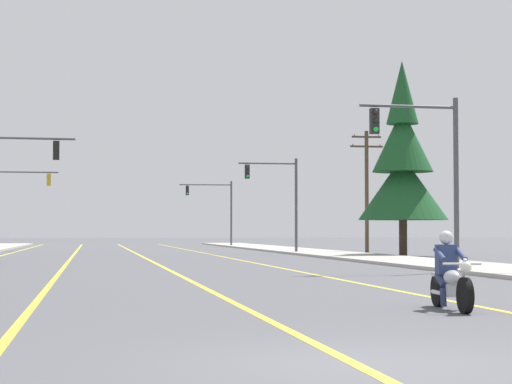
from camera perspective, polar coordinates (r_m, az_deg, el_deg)
ground_plane at (r=10.38m, az=6.52°, el=-10.42°), size 400.00×400.00×0.00m
lane_stripe_center at (r=54.95m, az=-7.04°, el=-3.91°), size 0.16×100.00×0.01m
lane_stripe_left at (r=54.89m, az=-11.17°, el=-3.88°), size 0.16×100.00×0.01m
lane_stripe_right at (r=55.36m, az=-2.38°, el=-3.92°), size 0.16×100.00×0.01m
sidewalk_kerb_right at (r=51.92m, az=6.17°, el=-3.93°), size 4.40×110.00×0.14m
motorcycle_with_rider at (r=17.59m, az=11.79°, el=-5.18°), size 0.70×2.19×1.46m
traffic_signal_near_right at (r=33.46m, az=10.57°, el=2.03°), size 3.65×0.39×6.20m
traffic_signal_mid_right at (r=60.39m, az=1.48°, el=0.03°), size 3.88×0.37×6.20m
traffic_signal_mid_left at (r=71.28m, az=-14.69°, el=-0.22°), size 4.80×0.37×6.20m
traffic_signal_far_right at (r=88.05m, az=-2.45°, el=-0.69°), size 4.99×0.40×6.20m
utility_pole_right_far at (r=63.07m, az=6.79°, el=0.33°), size 2.26×0.26×8.22m
conifer_tree_right_verge_far at (r=54.28m, az=8.96°, el=1.56°), size 5.15×5.15×11.33m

